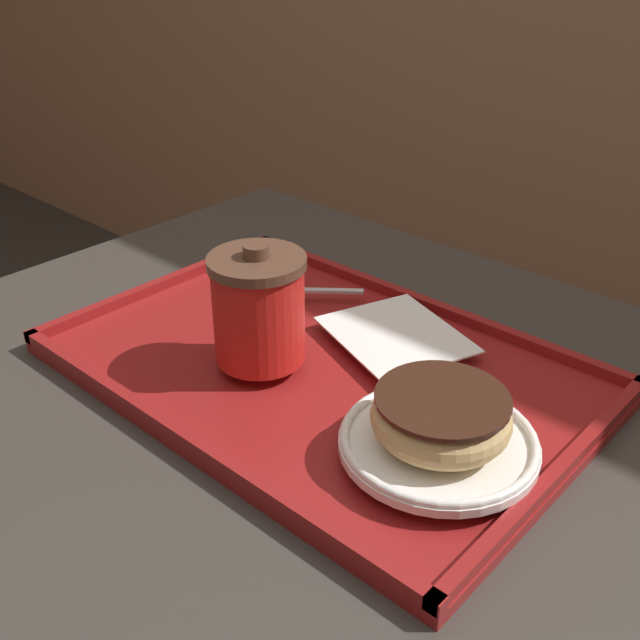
{
  "coord_description": "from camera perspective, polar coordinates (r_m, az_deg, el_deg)",
  "views": [
    {
      "loc": [
        0.43,
        -0.45,
        1.16
      ],
      "look_at": [
        -0.0,
        0.03,
        0.8
      ],
      "focal_mm": 42.0,
      "sensor_mm": 36.0,
      "label": 1
    }
  ],
  "objects": [
    {
      "name": "napkin_paper",
      "position": [
        0.8,
        5.8,
        -1.09
      ],
      "size": [
        0.18,
        0.17,
        0.0
      ],
      "rotation": [
        0.0,
        0.0,
        -0.36
      ],
      "color": "white",
      "rests_on": "serving_tray"
    },
    {
      "name": "donut_chocolate_glazed",
      "position": [
        0.63,
        9.2,
        -7.2
      ],
      "size": [
        0.12,
        0.12,
        0.04
      ],
      "color": "#DBB270",
      "rests_on": "plate_with_chocolate_donut"
    },
    {
      "name": "spoon",
      "position": [
        0.88,
        -3.63,
        2.46
      ],
      "size": [
        0.12,
        0.1,
        0.01
      ],
      "rotation": [
        0.0,
        0.0,
        3.83
      ],
      "color": "silver",
      "rests_on": "serving_tray"
    },
    {
      "name": "plate_with_chocolate_donut",
      "position": [
        0.64,
        9.02,
        -9.1
      ],
      "size": [
        0.17,
        0.17,
        0.01
      ],
      "color": "white",
      "rests_on": "serving_tray"
    },
    {
      "name": "serving_tray",
      "position": [
        0.77,
        0.0,
        -3.7
      ],
      "size": [
        0.53,
        0.36,
        0.02
      ],
      "color": "maroon",
      "rests_on": "cafe_table"
    },
    {
      "name": "coffee_cup_front",
      "position": [
        0.73,
        -4.7,
        0.94
      ],
      "size": [
        0.1,
        0.1,
        0.12
      ],
      "color": "red",
      "rests_on": "serving_tray"
    },
    {
      "name": "cafe_table",
      "position": [
        0.87,
        -1.09,
        -14.52
      ],
      "size": [
        0.93,
        0.79,
        0.74
      ],
      "color": "#38332D",
      "rests_on": "ground_plane"
    }
  ]
}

